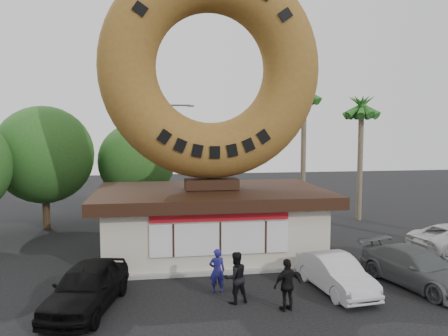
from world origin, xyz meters
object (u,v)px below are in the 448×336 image
(street_lamp, at_px, (168,154))
(person_center, at_px, (236,277))
(car_black, at_px, (87,287))
(car_grey, at_px, (417,268))
(giant_donut, at_px, (211,68))
(person_right, at_px, (287,285))
(person_left, at_px, (217,271))
(car_silver, at_px, (335,273))
(donut_shop, at_px, (211,219))

(street_lamp, relative_size, person_center, 4.28)
(car_black, xyz_separation_m, car_grey, (12.66, 0.34, -0.07))
(car_black, bearing_deg, car_grey, 14.75)
(giant_donut, height_order, person_right, giant_donut)
(person_left, xyz_separation_m, car_silver, (4.54, -0.54, -0.17))
(person_center, bearing_deg, car_silver, 173.34)
(person_right, relative_size, car_silver, 0.44)
(street_lamp, height_order, person_center, street_lamp)
(person_left, distance_m, car_black, 4.76)
(giant_donut, xyz_separation_m, car_black, (-5.11, -6.01, -8.36))
(giant_donut, bearing_deg, car_grey, -36.91)
(street_lamp, bearing_deg, car_black, -101.48)
(car_black, relative_size, car_silver, 1.13)
(car_grey, bearing_deg, street_lamp, 105.08)
(street_lamp, bearing_deg, person_center, -83.17)
(person_left, height_order, car_grey, person_left)
(giant_donut, height_order, street_lamp, giant_donut)
(giant_donut, relative_size, person_left, 6.29)
(donut_shop, xyz_separation_m, car_black, (-5.11, -6.00, -0.96))
(car_silver, bearing_deg, person_center, -179.34)
(person_left, bearing_deg, donut_shop, -97.09)
(person_center, relative_size, car_grey, 0.37)
(street_lamp, bearing_deg, car_silver, -69.17)
(street_lamp, height_order, person_left, street_lamp)
(car_grey, bearing_deg, car_black, 165.63)
(donut_shop, relative_size, giant_donut, 1.04)
(donut_shop, xyz_separation_m, street_lamp, (-1.86, 10.02, 2.72))
(person_right, xyz_separation_m, car_black, (-6.84, 1.16, -0.10))
(donut_shop, relative_size, car_silver, 2.69)
(person_left, xyz_separation_m, person_right, (2.16, -2.02, 0.05))
(giant_donut, relative_size, car_black, 2.27)
(donut_shop, height_order, car_grey, donut_shop)
(street_lamp, bearing_deg, giant_donut, -79.49)
(car_silver, relative_size, car_grey, 0.83)
(car_black, bearing_deg, car_silver, 15.21)
(giant_donut, bearing_deg, person_center, -89.18)
(donut_shop, distance_m, car_black, 7.94)
(street_lamp, xyz_separation_m, car_grey, (9.41, -15.68, -3.75))
(donut_shop, height_order, car_silver, donut_shop)
(donut_shop, relative_size, person_right, 6.18)
(street_lamp, distance_m, person_left, 15.65)
(person_right, relative_size, car_black, 0.38)
(giant_donut, distance_m, person_right, 11.07)
(car_black, distance_m, car_grey, 12.67)
(car_black, bearing_deg, giant_donut, 62.88)
(person_center, distance_m, car_grey, 7.49)
(giant_donut, height_order, car_black, giant_donut)
(person_center, bearing_deg, car_black, -17.03)
(giant_donut, relative_size, car_grey, 2.13)
(donut_shop, bearing_deg, car_grey, -36.84)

